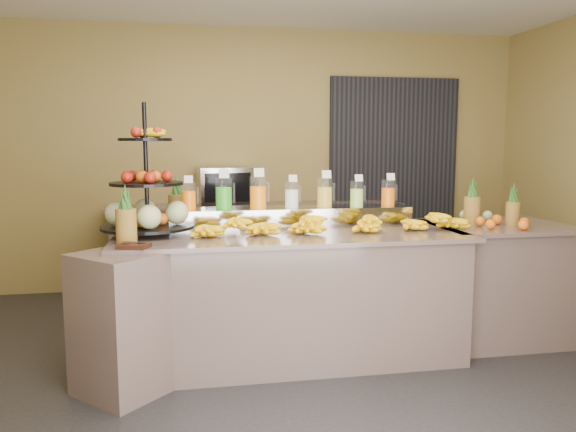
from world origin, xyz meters
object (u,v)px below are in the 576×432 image
object	(u,v)px
condiment_caddy	(134,246)
fruit_stand	(154,201)
pitcher_tray	(292,217)
oven_warmer	(226,186)
banana_heap	(335,221)
right_fruit_pile	(496,217)

from	to	relation	value
condiment_caddy	fruit_stand	bearing A→B (deg)	79.82
pitcher_tray	oven_warmer	distance (m)	1.72
banana_heap	right_fruit_pile	world-z (taller)	right_fruit_pile
banana_heap	condiment_caddy	bearing A→B (deg)	-164.03
pitcher_tray	right_fruit_pile	world-z (taller)	right_fruit_pile
fruit_stand	oven_warmer	size ratio (longest dim) A/B	1.57
fruit_stand	condiment_caddy	bearing A→B (deg)	-85.74
fruit_stand	condiment_caddy	xyz separation A→B (m)	(-0.10, -0.54, -0.22)
banana_heap	right_fruit_pile	bearing A→B (deg)	1.90
fruit_stand	oven_warmer	world-z (taller)	fruit_stand
pitcher_tray	right_fruit_pile	size ratio (longest dim) A/B	4.47
banana_heap	right_fruit_pile	distance (m)	1.31
banana_heap	fruit_stand	distance (m)	1.31
fruit_stand	condiment_caddy	size ratio (longest dim) A/B	5.07
oven_warmer	pitcher_tray	bearing A→B (deg)	-83.55
pitcher_tray	right_fruit_pile	bearing A→B (deg)	-9.51
banana_heap	pitcher_tray	bearing A→B (deg)	130.64
right_fruit_pile	fruit_stand	bearing A→B (deg)	177.75
oven_warmer	banana_heap	bearing A→B (deg)	-78.35
pitcher_tray	condiment_caddy	bearing A→B (deg)	-147.98
banana_heap	right_fruit_pile	xyz separation A→B (m)	(1.31, 0.04, -0.01)
right_fruit_pile	condiment_caddy	bearing A→B (deg)	-170.72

